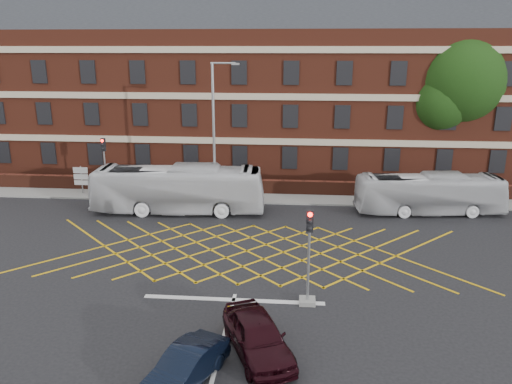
# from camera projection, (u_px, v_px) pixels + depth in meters

# --- Properties ---
(ground) EXTENTS (120.00, 120.00, 0.00)m
(ground) POSITION_uv_depth(u_px,v_px,m) (243.00, 266.00, 25.30)
(ground) COLOR black
(ground) RESTS_ON ground
(victorian_building) EXTENTS (51.00, 12.17, 20.40)m
(victorian_building) POSITION_uv_depth(u_px,v_px,m) (273.00, 80.00, 44.11)
(victorian_building) COLOR maroon
(victorian_building) RESTS_ON ground
(boundary_wall) EXTENTS (56.00, 0.50, 1.10)m
(boundary_wall) POSITION_uv_depth(u_px,v_px,m) (262.00, 187.00, 37.57)
(boundary_wall) COLOR #4B1F14
(boundary_wall) RESTS_ON ground
(far_pavement) EXTENTS (60.00, 3.00, 0.12)m
(far_pavement) POSITION_uv_depth(u_px,v_px,m) (261.00, 197.00, 36.75)
(far_pavement) COLOR slate
(far_pavement) RESTS_ON ground
(box_junction_hatching) EXTENTS (8.22, 8.22, 0.02)m
(box_junction_hatching) POSITION_uv_depth(u_px,v_px,m) (247.00, 251.00, 27.21)
(box_junction_hatching) COLOR #CC990C
(box_junction_hatching) RESTS_ON ground
(stop_line) EXTENTS (8.00, 0.30, 0.02)m
(stop_line) POSITION_uv_depth(u_px,v_px,m) (234.00, 300.00, 21.95)
(stop_line) COLOR silver
(stop_line) RESTS_ON ground
(bus_left) EXTENTS (11.52, 3.17, 3.18)m
(bus_left) POSITION_uv_depth(u_px,v_px,m) (178.00, 189.00, 33.23)
(bus_left) COLOR silver
(bus_left) RESTS_ON ground
(bus_right) EXTENTS (9.83, 3.12, 2.69)m
(bus_right) POSITION_uv_depth(u_px,v_px,m) (429.00, 194.00, 33.03)
(bus_right) COLOR #B9BABE
(bus_right) RESTS_ON ground
(car_navy) EXTENTS (2.62, 3.90, 1.22)m
(car_navy) POSITION_uv_depth(u_px,v_px,m) (186.00, 367.00, 16.40)
(car_navy) COLOR black
(car_navy) RESTS_ON ground
(car_maroon) EXTENTS (3.34, 4.69, 1.48)m
(car_maroon) POSITION_uv_depth(u_px,v_px,m) (258.00, 336.00, 17.92)
(car_maroon) COLOR black
(car_maroon) RESTS_ON ground
(deciduous_tree) EXTENTS (7.48, 7.17, 11.80)m
(deciduous_tree) POSITION_uv_depth(u_px,v_px,m) (457.00, 87.00, 39.01)
(deciduous_tree) COLOR black
(deciduous_tree) RESTS_ON ground
(traffic_light_near) EXTENTS (0.70, 0.70, 4.27)m
(traffic_light_near) POSITION_uv_depth(u_px,v_px,m) (308.00, 266.00, 21.18)
(traffic_light_near) COLOR slate
(traffic_light_near) RESTS_ON ground
(traffic_light_far) EXTENTS (0.70, 0.70, 4.27)m
(traffic_light_far) POSITION_uv_depth(u_px,v_px,m) (106.00, 172.00, 37.15)
(traffic_light_far) COLOR slate
(traffic_light_far) RESTS_ON ground
(street_lamp) EXTENTS (2.25, 1.00, 9.77)m
(street_lamp) POSITION_uv_depth(u_px,v_px,m) (215.00, 159.00, 33.50)
(street_lamp) COLOR slate
(street_lamp) RESTS_ON ground
(direction_signs) EXTENTS (1.10, 0.16, 2.20)m
(direction_signs) POSITION_uv_depth(u_px,v_px,m) (81.00, 177.00, 37.14)
(direction_signs) COLOR gray
(direction_signs) RESTS_ON ground
(utility_cabinet) EXTENTS (0.42, 0.40, 0.87)m
(utility_cabinet) POSITION_uv_depth(u_px,v_px,m) (231.00, 318.00, 19.63)
(utility_cabinet) COLOR orange
(utility_cabinet) RESTS_ON ground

